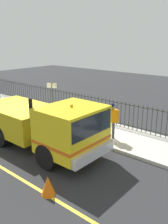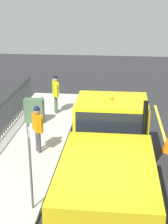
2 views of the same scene
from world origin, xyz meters
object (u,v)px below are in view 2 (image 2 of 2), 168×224
object	(u,v)px
traffic_cone	(168,143)
street_sign	(30,157)
work_truck	(110,147)
worker_standing	(38,124)
pedestrian_distant	(56,90)
utility_cabinet	(34,111)

from	to	relation	value
traffic_cone	street_sign	xyz separation A→B (m)	(3.95, 4.04, 1.30)
work_truck	traffic_cone	world-z (taller)	work_truck
worker_standing	street_sign	xyz separation A→B (m)	(-0.60, 3.25, 0.45)
work_truck	street_sign	distance (m)	2.53
pedestrian_distant	utility_cabinet	world-z (taller)	pedestrian_distant
pedestrian_distant	traffic_cone	xyz separation A→B (m)	(-4.68, 3.27, -0.92)
work_truck	worker_standing	xyz separation A→B (m)	(2.51, -1.63, -0.03)
work_truck	pedestrian_distant	xyz separation A→B (m)	(2.63, -5.70, 0.03)
work_truck	pedestrian_distant	world-z (taller)	work_truck
utility_cabinet	street_sign	size ratio (longest dim) A/B	0.44
utility_cabinet	traffic_cone	distance (m)	5.75
traffic_cone	pedestrian_distant	bearing A→B (deg)	-34.98
pedestrian_distant	utility_cabinet	size ratio (longest dim) A/B	1.71
worker_standing	utility_cabinet	xyz separation A→B (m)	(0.83, -2.79, -0.51)
pedestrian_distant	street_sign	xyz separation A→B (m)	(-0.73, 7.31, 0.38)
worker_standing	street_sign	distance (m)	3.33
pedestrian_distant	worker_standing	bearing A→B (deg)	161.54
utility_cabinet	traffic_cone	xyz separation A→B (m)	(-5.38, 2.00, -0.35)
work_truck	pedestrian_distant	distance (m)	6.28
work_truck	utility_cabinet	world-z (taller)	work_truck
street_sign	traffic_cone	bearing A→B (deg)	-134.35
utility_cabinet	pedestrian_distant	bearing A→B (deg)	-118.87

